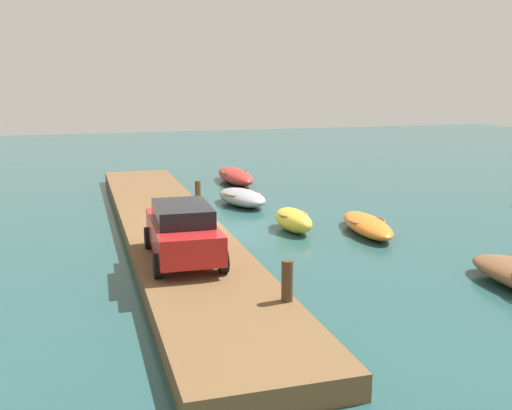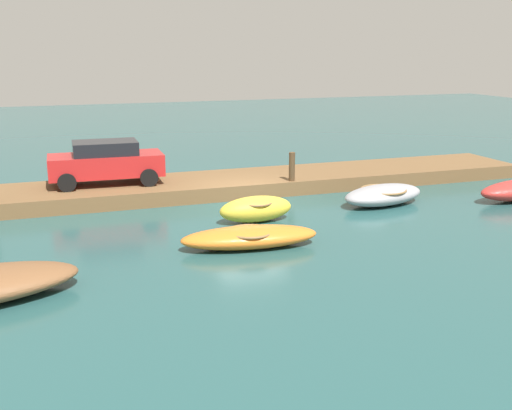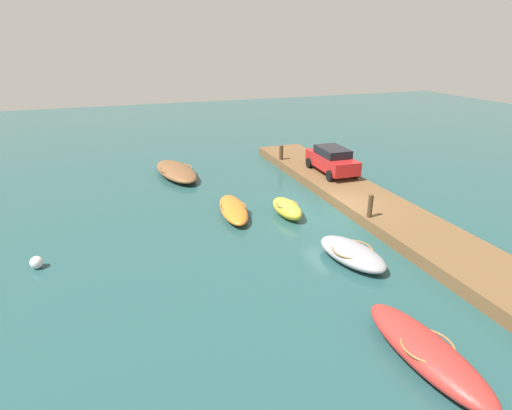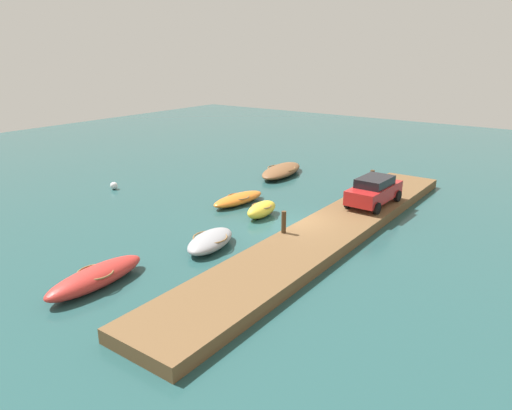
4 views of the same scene
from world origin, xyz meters
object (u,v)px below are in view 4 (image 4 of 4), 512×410
Objects in this scene: rowboat_orange at (238,199)px; mooring_post_west at (284,222)px; marker_buoy at (114,186)px; rowboat_red at (96,277)px; mooring_post_mid_west at (372,177)px; dinghy_yellow at (262,209)px; motorboat_brown at (281,171)px; rowboat_grey at (210,241)px; parked_car at (374,190)px.

rowboat_orange is 3.68× the size of mooring_post_west.
rowboat_orange reaches higher than marker_buoy.
mooring_post_mid_west reaches higher than rowboat_red.
marker_buoy is (-1.33, 11.07, -0.18)m from dinghy_yellow.
motorboat_brown is at bearing 8.25° from rowboat_red.
mooring_post_mid_west is (7.95, -3.05, 0.60)m from dinghy_yellow.
rowboat_grey is 3.26× the size of mooring_post_west.
dinghy_yellow is 2.31× the size of mooring_post_west.
parked_car is at bearing -124.90° from motorboat_brown.
marker_buoy is at bearing 93.44° from dinghy_yellow.
parked_car reaches higher than dinghy_yellow.
rowboat_grey is 3.56m from mooring_post_west.
mooring_post_west is 6.82m from parked_car.
mooring_post_west reaches higher than marker_buoy.
rowboat_red is 8.75m from mooring_post_west.
rowboat_grey is at bearing -14.11° from rowboat_red.
dinghy_yellow is at bearing 132.44° from parked_car.
parked_car is at bearing -60.55° from rowboat_orange.
rowboat_red is 5.59m from rowboat_grey.
motorboat_brown is 11.88m from marker_buoy.
mooring_post_mid_west is (-0.34, -7.15, 0.66)m from motorboat_brown.
rowboat_orange is 8.86m from mooring_post_mid_west.
mooring_post_west is at bearing -132.72° from dinghy_yellow.
rowboat_red is at bearing -130.83° from marker_buoy.
mooring_post_mid_west is at bearing -13.55° from rowboat_red.
rowboat_red is (-11.50, -1.95, 0.09)m from rowboat_orange.
dinghy_yellow is at bearing -5.40° from rowboat_red.
mooring_post_west is at bearing -26.73° from rowboat_red.
dinghy_yellow is (-1.05, -2.46, 0.11)m from rowboat_orange.
motorboat_brown is 1.21× the size of rowboat_red.
mooring_post_mid_west is 4.23m from parked_car.
mooring_post_west is 0.26× the size of parked_car.
motorboat_brown is 1.55× the size of rowboat_grey.
rowboat_orange is at bearing -176.89° from motorboat_brown.
mooring_post_west is at bearing 167.15° from parked_car.
rowboat_orange is at bearing 57.26° from mooring_post_west.
motorboat_brown is (7.24, 1.64, 0.05)m from rowboat_orange.
parked_car reaches higher than motorboat_brown.
rowboat_grey is (5.47, -1.12, -0.04)m from rowboat_red.
rowboat_red is 9.28× the size of marker_buoy.
rowboat_grey is at bearing -146.47° from rowboat_orange.
rowboat_orange is 6.76m from rowboat_grey.
parked_car reaches higher than rowboat_red.
mooring_post_mid_west is (12.93, -2.45, 0.66)m from rowboat_grey.
rowboat_orange is 0.97× the size of parked_car.
marker_buoy is (-9.28, 14.12, -0.78)m from mooring_post_mid_west.
parked_car reaches higher than rowboat_grey.
rowboat_red is at bearing -178.81° from motorboat_brown.
mooring_post_mid_west is at bearing -24.43° from dinghy_yellow.
rowboat_red reaches higher than marker_buoy.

